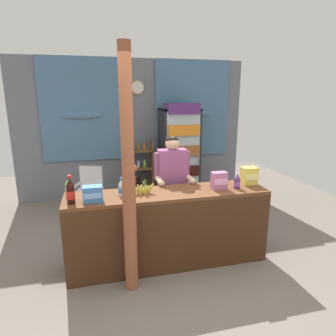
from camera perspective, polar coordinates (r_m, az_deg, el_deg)
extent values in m
plane|color=slate|center=(4.73, -3.03, -12.51)|extent=(8.31, 8.31, 0.00)
cube|color=slate|center=(6.23, -6.71, 7.46)|extent=(4.71, 0.12, 2.82)
cube|color=teal|center=(6.06, -16.51, 10.74)|extent=(1.53, 0.04, 2.00)
ellipsoid|color=teal|center=(6.05, -16.45, 9.79)|extent=(0.84, 0.10, 0.16)
cube|color=teal|center=(6.39, 4.74, 11.39)|extent=(1.60, 0.04, 2.00)
ellipsoid|color=teal|center=(6.38, 4.78, 10.49)|extent=(0.88, 0.10, 0.16)
cylinder|color=tan|center=(6.13, -5.95, 15.31)|extent=(0.28, 0.03, 0.28)
cylinder|color=white|center=(6.11, -5.93, 15.31)|extent=(0.24, 0.01, 0.24)
cube|color=beige|center=(6.07, -13.81, 10.80)|extent=(0.24, 0.02, 0.18)
cube|color=brown|center=(3.62, 0.06, -4.97)|extent=(2.49, 0.57, 0.04)
cube|color=#432715|center=(3.57, 1.13, -13.58)|extent=(2.49, 0.04, 0.91)
cube|color=#432715|center=(3.73, -18.68, -13.12)|extent=(0.08, 0.52, 0.91)
cube|color=#432715|center=(4.23, 16.31, -9.61)|extent=(0.08, 0.52, 0.91)
cylinder|color=#995133|center=(3.27, -7.33, -12.66)|extent=(0.14, 0.14, 1.30)
cylinder|color=#995133|center=(2.93, -8.13, 10.78)|extent=(0.13, 0.13, 1.30)
ellipsoid|color=#995133|center=(3.02, -6.56, -0.06)|extent=(0.06, 0.05, 0.08)
cube|color=#232328|center=(6.31, 1.37, 3.17)|extent=(0.74, 0.04, 1.85)
cube|color=#232328|center=(5.94, -1.13, 2.49)|extent=(0.04, 0.64, 1.85)
cube|color=#232328|center=(6.13, 5.26, 2.80)|extent=(0.04, 0.64, 1.85)
cube|color=#232328|center=(5.92, 2.20, 11.29)|extent=(0.74, 0.64, 0.04)
cube|color=#232328|center=(6.26, 2.05, -5.33)|extent=(0.74, 0.64, 0.08)
cube|color=silver|center=(5.73, 2.97, 2.56)|extent=(0.68, 0.02, 1.69)
cylinder|color=#B7B7BC|center=(5.81, 5.99, 2.15)|extent=(0.02, 0.02, 0.40)
cube|color=silver|center=(6.11, 2.09, -0.80)|extent=(0.66, 0.56, 0.02)
cube|color=black|center=(5.97, 2.44, -0.09)|extent=(0.62, 0.52, 0.20)
cube|color=silver|center=(6.02, 2.12, 2.89)|extent=(0.66, 0.56, 0.02)
cube|color=brown|center=(5.88, 2.48, 3.70)|extent=(0.62, 0.52, 0.20)
cube|color=silver|center=(5.96, 2.15, 6.67)|extent=(0.66, 0.56, 0.02)
cube|color=orange|center=(5.82, 2.52, 7.59)|extent=(0.62, 0.52, 0.20)
cube|color=silver|center=(5.92, 2.19, 10.52)|extent=(0.66, 0.56, 0.02)
cube|color=#56286B|center=(5.79, 2.56, 11.53)|extent=(0.62, 0.52, 0.20)
cube|color=brown|center=(6.01, -7.20, -0.68)|extent=(0.04, 0.28, 1.20)
cube|color=brown|center=(6.07, -3.08, -0.43)|extent=(0.04, 0.28, 1.20)
cube|color=brown|center=(5.94, -5.22, 3.37)|extent=(0.44, 0.28, 0.02)
cylinder|color=brown|center=(5.92, -5.87, 4.12)|extent=(0.06, 0.06, 0.14)
cylinder|color=brown|center=(5.94, -4.60, 4.20)|extent=(0.07, 0.07, 0.14)
cube|color=brown|center=(6.02, -5.14, 0.00)|extent=(0.44, 0.28, 0.02)
cylinder|color=silver|center=(5.99, -5.78, 0.74)|extent=(0.06, 0.06, 0.15)
cylinder|color=#75C64C|center=(6.01, -4.54, 0.84)|extent=(0.06, 0.06, 0.15)
cube|color=brown|center=(6.12, -5.07, -3.28)|extent=(0.44, 0.28, 0.02)
cylinder|color=black|center=(6.08, -5.70, -2.50)|extent=(0.06, 0.06, 0.16)
cylinder|color=#75C64C|center=(6.11, -4.47, -2.62)|extent=(0.06, 0.06, 0.11)
cube|color=silver|center=(5.43, -15.20, -4.45)|extent=(0.55, 0.55, 0.04)
cube|color=silver|center=(5.55, -14.68, -1.65)|extent=(0.41, 0.17, 0.40)
cylinder|color=silver|center=(5.40, -17.62, -7.21)|extent=(0.04, 0.04, 0.44)
cylinder|color=silver|center=(5.27, -13.75, -7.45)|extent=(0.04, 0.04, 0.44)
cylinder|color=silver|center=(5.73, -16.25, -5.87)|extent=(0.04, 0.04, 0.44)
cylinder|color=silver|center=(5.61, -12.59, -6.05)|extent=(0.04, 0.04, 0.44)
cube|color=silver|center=(5.46, -17.27, -3.16)|extent=(0.16, 0.39, 0.03)
cube|color=silver|center=(5.33, -13.25, -3.31)|extent=(0.16, 0.39, 0.03)
cylinder|color=#28282D|center=(4.29, -0.32, -8.93)|extent=(0.11, 0.11, 0.88)
cylinder|color=#28282D|center=(4.33, 1.86, -8.72)|extent=(0.11, 0.11, 0.88)
cube|color=#934C7F|center=(4.10, 0.81, 0.13)|extent=(0.40, 0.20, 0.51)
sphere|color=#DBB28E|center=(4.03, 0.82, 4.82)|extent=(0.19, 0.19, 0.19)
ellipsoid|color=black|center=(4.03, 0.79, 5.45)|extent=(0.18, 0.18, 0.10)
cylinder|color=#934C7F|center=(4.04, -2.13, 0.49)|extent=(0.08, 0.08, 0.35)
cylinder|color=#DBB28E|center=(3.94, -1.66, -2.48)|extent=(0.07, 0.26, 0.07)
sphere|color=#DBB28E|center=(3.82, -1.24, -3.01)|extent=(0.08, 0.08, 0.08)
cylinder|color=#934C7F|center=(4.15, 3.67, 0.82)|extent=(0.08, 0.08, 0.35)
cylinder|color=#DBB28E|center=(4.05, 4.27, -2.06)|extent=(0.07, 0.26, 0.07)
sphere|color=#DBB28E|center=(3.93, 4.86, -2.56)|extent=(0.08, 0.08, 0.08)
cylinder|color=black|center=(3.39, -18.38, -4.96)|extent=(0.09, 0.09, 0.20)
cone|color=black|center=(3.34, -18.57, -2.61)|extent=(0.09, 0.09, 0.09)
cylinder|color=red|center=(3.33, -18.65, -1.61)|extent=(0.04, 0.04, 0.03)
cylinder|color=red|center=(3.39, -18.38, -4.96)|extent=(0.09, 0.09, 0.09)
cylinder|color=#75C64C|center=(3.67, -18.81, -4.01)|extent=(0.07, 0.07, 0.14)
cone|color=#75C64C|center=(3.64, -18.93, -2.52)|extent=(0.07, 0.07, 0.06)
cylinder|color=black|center=(3.63, -18.98, -1.88)|extent=(0.03, 0.03, 0.02)
cylinder|color=yellow|center=(3.67, -18.81, -4.01)|extent=(0.07, 0.07, 0.06)
cylinder|color=#56286B|center=(3.83, 13.27, -2.97)|extent=(0.08, 0.08, 0.13)
cone|color=#56286B|center=(3.81, 13.35, -1.66)|extent=(0.08, 0.08, 0.06)
cylinder|color=silver|center=(3.80, 13.38, -1.09)|extent=(0.03, 0.03, 0.02)
cylinder|color=purple|center=(3.83, 13.27, -2.97)|extent=(0.08, 0.08, 0.06)
cylinder|color=silver|center=(3.51, -9.08, -4.28)|extent=(0.06, 0.06, 0.13)
cone|color=silver|center=(3.48, -9.14, -2.75)|extent=(0.06, 0.06, 0.06)
cylinder|color=blue|center=(3.47, -9.16, -2.10)|extent=(0.03, 0.03, 0.02)
cylinder|color=blue|center=(3.51, -9.08, -4.28)|extent=(0.07, 0.07, 0.06)
cube|color=#3D75B7|center=(3.37, -14.41, -4.91)|extent=(0.21, 0.14, 0.18)
cube|color=#7CB5F7|center=(3.30, -14.41, -5.31)|extent=(0.19, 0.00, 0.06)
cube|color=#B76699|center=(3.75, 9.89, -2.42)|extent=(0.19, 0.11, 0.22)
cube|color=#F7A5D8|center=(3.70, 10.25, -2.67)|extent=(0.17, 0.00, 0.08)
cube|color=#EAD14C|center=(4.04, 15.47, -1.46)|extent=(0.20, 0.14, 0.23)
cube|color=#FFFF8C|center=(3.98, 15.97, -1.72)|extent=(0.18, 0.00, 0.08)
ellipsoid|color=#CCC14C|center=(3.53, -6.16, -4.36)|extent=(0.09, 0.03, 0.12)
ellipsoid|color=#CCC14C|center=(3.52, -5.58, -4.17)|extent=(0.08, 0.05, 0.15)
ellipsoid|color=#CCC14C|center=(3.55, -5.06, -4.16)|extent=(0.05, 0.05, 0.13)
ellipsoid|color=#CCC14C|center=(3.53, -4.43, -4.23)|extent=(0.06, 0.04, 0.13)
ellipsoid|color=#CCC14C|center=(3.55, -3.92, -4.18)|extent=(0.06, 0.04, 0.12)
ellipsoid|color=#CCC14C|center=(3.56, -3.38, -3.95)|extent=(0.09, 0.04, 0.14)
cylinder|color=olive|center=(3.51, -4.77, -3.05)|extent=(0.02, 0.02, 0.05)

